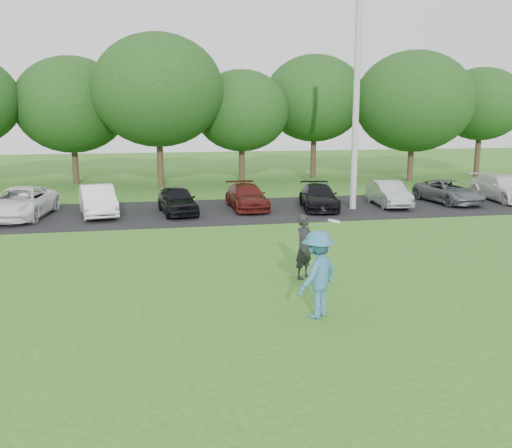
# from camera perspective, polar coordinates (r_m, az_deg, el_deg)

# --- Properties ---
(ground) EXTENTS (100.00, 100.00, 0.00)m
(ground) POSITION_cam_1_polar(r_m,az_deg,el_deg) (12.77, 3.11, -8.77)
(ground) COLOR #2F6B1E
(ground) RESTS_ON ground
(parking_lot) EXTENTS (32.00, 6.50, 0.03)m
(parking_lot) POSITION_cam_1_polar(r_m,az_deg,el_deg) (25.17, -4.23, 1.28)
(parking_lot) COLOR black
(parking_lot) RESTS_ON ground
(utility_pole) EXTENTS (0.28, 0.28, 9.37)m
(utility_pole) POSITION_cam_1_polar(r_m,az_deg,el_deg) (25.72, 9.98, 11.81)
(utility_pole) COLOR #A9AAA4
(utility_pole) RESTS_ON ground
(frisbee_player) EXTENTS (1.39, 1.32, 2.14)m
(frisbee_player) POSITION_cam_1_polar(r_m,az_deg,el_deg) (12.26, 6.17, -5.01)
(frisbee_player) COLOR teal
(frisbee_player) RESTS_ON ground
(camera_bystander) EXTENTS (0.74, 0.71, 1.71)m
(camera_bystander) POSITION_cam_1_polar(r_m,az_deg,el_deg) (15.04, 4.87, -2.28)
(camera_bystander) COLOR black
(camera_bystander) RESTS_ON ground
(parked_cars) EXTENTS (30.55, 4.76, 1.26)m
(parked_cars) POSITION_cam_1_polar(r_m,az_deg,el_deg) (25.02, -4.18, 2.60)
(parked_cars) COLOR #AAACB1
(parked_cars) RESTS_ON parking_lot
(tree_row) EXTENTS (42.39, 9.85, 8.64)m
(tree_row) POSITION_cam_1_polar(r_m,az_deg,el_deg) (34.67, -3.87, 12.14)
(tree_row) COLOR #38281C
(tree_row) RESTS_ON ground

